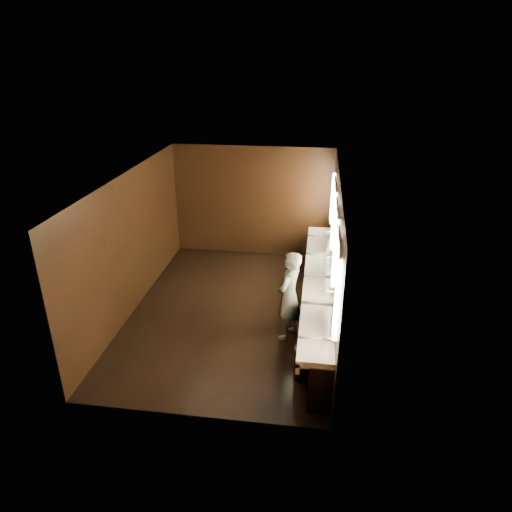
{
  "coord_description": "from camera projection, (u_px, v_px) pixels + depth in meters",
  "views": [
    {
      "loc": [
        1.62,
        -7.95,
        4.9
      ],
      "look_at": [
        0.51,
        0.0,
        1.27
      ],
      "focal_mm": 32.0,
      "sensor_mm": 36.0,
      "label": 1
    }
  ],
  "objects": [
    {
      "name": "floor",
      "position": [
        232.0,
        310.0,
        9.4
      ],
      "size": [
        6.0,
        6.0,
        0.0
      ],
      "primitive_type": "plane",
      "color": "black",
      "rests_on": "ground"
    },
    {
      "name": "ceiling",
      "position": [
        228.0,
        177.0,
        8.25
      ],
      "size": [
        4.0,
        6.0,
        0.02
      ],
      "primitive_type": "cube",
      "color": "#2D2D2B",
      "rests_on": "wall_back"
    },
    {
      "name": "wall_right",
      "position": [
        335.0,
        254.0,
        8.57
      ],
      "size": [
        0.02,
        6.0,
        2.8
      ],
      "primitive_type": "cube",
      "color": "black",
      "rests_on": "floor"
    },
    {
      "name": "wall_back",
      "position": [
        253.0,
        202.0,
        11.53
      ],
      "size": [
        4.0,
        0.02,
        2.8
      ],
      "primitive_type": "cube",
      "color": "black",
      "rests_on": "floor"
    },
    {
      "name": "trash_bin",
      "position": [
        305.0,
        363.0,
        7.37
      ],
      "size": [
        0.45,
        0.45,
        0.57
      ],
      "primitive_type": "cylinder",
      "rotation": [
        0.0,
        0.0,
        -0.27
      ],
      "color": "black",
      "rests_on": "floor"
    },
    {
      "name": "mirror_band",
      "position": [
        335.0,
        237.0,
        8.43
      ],
      "size": [
        0.06,
        5.03,
        1.15
      ],
      "color": "#FFE6B5",
      "rests_on": "wall_right"
    },
    {
      "name": "wall_left",
      "position": [
        131.0,
        243.0,
        9.08
      ],
      "size": [
        0.02,
        6.0,
        2.8
      ],
      "primitive_type": "cube",
      "color": "black",
      "rests_on": "floor"
    },
    {
      "name": "person",
      "position": [
        289.0,
        296.0,
        8.22
      ],
      "size": [
        0.61,
        0.73,
        1.71
      ],
      "primitive_type": "imported",
      "rotation": [
        0.0,
        0.0,
        -1.95
      ],
      "color": "#85B4C6",
      "rests_on": "floor"
    },
    {
      "name": "wall_front",
      "position": [
        188.0,
        336.0,
        6.12
      ],
      "size": [
        4.0,
        0.02,
        2.8
      ],
      "primitive_type": "cube",
      "color": "black",
      "rests_on": "floor"
    },
    {
      "name": "sink_counter",
      "position": [
        321.0,
        295.0,
        8.97
      ],
      "size": [
        0.55,
        5.4,
        1.01
      ],
      "color": "black",
      "rests_on": "floor"
    }
  ]
}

